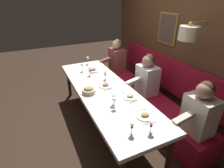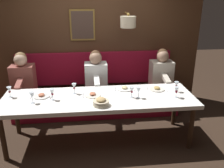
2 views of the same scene
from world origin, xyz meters
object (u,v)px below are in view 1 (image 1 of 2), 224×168
wine_glass_5 (132,125)px  wine_glass_6 (88,59)px  diner_nearest (200,110)px  wine_glass_0 (90,70)px  diner_middle (117,57)px  dining_table (104,92)px  wine_glass_3 (151,124)px  wine_glass_2 (114,101)px  wine_glass_1 (105,73)px  bread_bowl (89,90)px  wine_glass_7 (82,66)px  diner_near (147,76)px  wine_glass_4 (113,97)px

wine_glass_5 → wine_glass_6: same height
diner_nearest → wine_glass_6: 2.63m
wine_glass_0 → wine_glass_6: (0.17, 0.64, 0.00)m
diner_middle → wine_glass_5: (-1.01, -2.42, 0.04)m
wine_glass_0 → dining_table: bearing=-87.4°
wine_glass_3 → wine_glass_2: bearing=105.0°
wine_glass_1 → bread_bowl: size_ratio=0.75×
wine_glass_5 → wine_glass_7: (0.02, 2.06, 0.00)m
wine_glass_5 → bread_bowl: 1.13m
wine_glass_7 → bread_bowl: bearing=-100.5°
diner_middle → wine_glass_2: bearing=-117.5°
diner_nearest → wine_glass_3: 0.80m
diner_near → wine_glass_1: 0.80m
wine_glass_6 → diner_nearest: bearing=-73.5°
diner_nearest → wine_glass_4: 1.20m
wine_glass_0 → wine_glass_3: bearing=-86.5°
wine_glass_2 → bread_bowl: (-0.20, 0.56, -0.07)m
dining_table → wine_glass_1: wine_glass_1 is taller
wine_glass_5 → diner_near: bearing=48.2°
bread_bowl → wine_glass_6: bearing=72.3°
wine_glass_3 → wine_glass_6: (0.05, 2.51, 0.00)m
diner_near → bread_bowl: 1.17m
wine_glass_6 → bread_bowl: 1.38m
bread_bowl → dining_table: bearing=3.2°
bread_bowl → diner_nearest: bearing=-45.9°
wine_glass_6 → wine_glass_4: bearing=-96.4°
wine_glass_2 → wine_glass_7: 1.51m
wine_glass_1 → wine_glass_3: bearing=-93.3°
wine_glass_7 → wine_glass_2: bearing=-89.2°
wine_glass_3 → wine_glass_5: (-0.21, 0.08, -0.00)m
wine_glass_1 → wine_glass_3: 1.57m
dining_table → wine_glass_4: 0.52m
wine_glass_7 → wine_glass_1: bearing=-63.6°
wine_glass_2 → wine_glass_3: same height
dining_table → diner_near: size_ratio=3.60×
diner_nearest → wine_glass_0: (-0.91, 1.88, 0.04)m
diner_middle → wine_glass_3: size_ratio=4.82×
wine_glass_1 → bread_bowl: 0.60m
wine_glass_1 → wine_glass_6: same height
diner_near → wine_glass_0: 1.13m
wine_glass_3 → wine_glass_0: bearing=93.5°
dining_table → wine_glass_1: 0.44m
dining_table → wine_glass_5: bearing=-96.6°
wine_glass_4 → wine_glass_5: size_ratio=1.00×
diner_middle → bread_bowl: bearing=-131.9°
wine_glass_0 → diner_middle: bearing=34.2°
wine_glass_1 → wine_glass_6: (-0.04, 0.94, 0.00)m
wine_glass_2 → bread_bowl: bearing=109.3°
wine_glass_1 → wine_glass_3: same height
dining_table → wine_glass_3: size_ratio=17.35×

